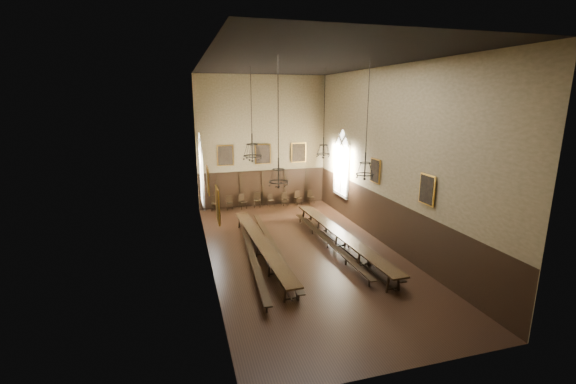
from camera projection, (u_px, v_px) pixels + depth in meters
name	position (u px, v px, depth m)	size (l,w,h in m)	color
floor	(302.00, 252.00, 19.21)	(9.00, 18.00, 0.02)	black
ceiling	(304.00, 62.00, 17.07)	(9.00, 18.00, 0.02)	black
wall_back	(262.00, 142.00, 26.56)	(9.00, 0.02, 9.00)	#8C7956
wall_front	(414.00, 218.00, 9.72)	(9.00, 0.02, 9.00)	#8C7956
wall_left	(206.00, 167.00, 16.93)	(0.02, 18.00, 9.00)	#8C7956
wall_right	(388.00, 159.00, 19.34)	(0.02, 18.00, 9.00)	#8C7956
wainscot_panelling	(302.00, 228.00, 18.91)	(9.00, 18.00, 2.50)	black
table_left	(262.00, 249.00, 18.55)	(1.04, 9.95, 0.77)	black
table_right	(340.00, 240.00, 19.57)	(1.14, 10.63, 0.83)	black
bench_left_outer	(251.00, 254.00, 18.21)	(1.01, 10.34, 0.47)	black
bench_left_inner	(273.00, 247.00, 18.96)	(0.67, 10.31, 0.46)	black
bench_right_inner	(328.00, 243.00, 19.61)	(0.48, 9.43, 0.42)	black
bench_right_outer	(349.00, 243.00, 19.66)	(0.55, 9.74, 0.44)	black
chair_0	(215.00, 206.00, 26.18)	(0.56, 0.56, 1.03)	black
chair_1	(230.00, 206.00, 26.39)	(0.43, 0.43, 0.96)	black
chair_2	(243.00, 204.00, 26.67)	(0.57, 0.57, 1.01)	black
chair_3	(257.00, 203.00, 27.01)	(0.56, 0.56, 1.04)	black
chair_4	(271.00, 202.00, 27.28)	(0.48, 0.48, 0.89)	black
chair_5	(285.00, 202.00, 27.45)	(0.43, 0.43, 0.92)	black
chair_6	(298.00, 200.00, 27.73)	(0.52, 0.52, 0.97)	black
chair_7	(311.00, 199.00, 28.01)	(0.50, 0.50, 0.96)	black
chandelier_back_left	(252.00, 151.00, 19.90)	(0.95, 0.95, 4.63)	black
chandelier_back_right	(323.00, 148.00, 20.74)	(0.75, 0.75, 4.62)	black
chandelier_front_left	(279.00, 173.00, 14.92)	(0.76, 0.76, 4.85)	black
chandelier_front_right	(365.00, 166.00, 16.49)	(0.77, 0.77, 4.87)	black
portrait_back_0	(225.00, 155.00, 25.93)	(1.10, 0.12, 1.40)	gold
portrait_back_1	(263.00, 154.00, 26.62)	(1.10, 0.12, 1.40)	gold
portrait_back_2	(299.00, 153.00, 27.32)	(1.10, 0.12, 1.40)	gold
portrait_left_0	(208.00, 180.00, 18.09)	(0.12, 1.00, 1.30)	gold
portrait_left_1	(218.00, 205.00, 13.89)	(0.12, 1.00, 1.30)	gold
portrait_right_0	(375.00, 171.00, 20.43)	(0.12, 1.00, 1.30)	gold
portrait_right_1	(427.00, 190.00, 16.23)	(0.12, 1.00, 1.30)	gold
window_right	(342.00, 163.00, 24.72)	(0.20, 2.20, 4.60)	white
window_left	(201.00, 170.00, 22.35)	(0.20, 2.20, 4.60)	white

